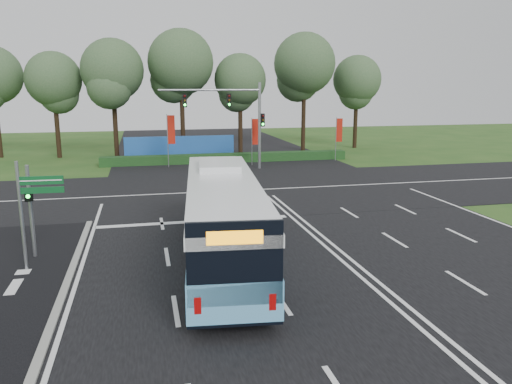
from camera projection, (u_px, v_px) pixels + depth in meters
The scene contains 14 objects.
ground at pixel (324, 246), 21.27m from camera, with size 120.00×120.00×0.00m, color #254C19.
road_main at pixel (324, 246), 21.27m from camera, with size 20.00×120.00×0.04m, color black.
road_cross at pixel (259, 190), 32.71m from camera, with size 120.00×14.00×0.05m, color black.
kerb_strip at pixel (63, 294), 16.20m from camera, with size 0.25×18.00×0.12m, color gray.
city_bus at pixel (223, 218), 18.91m from camera, with size 3.89×12.62×3.57m.
pedestrian_signal at pixel (30, 208), 19.39m from camera, with size 0.35×0.43×3.73m.
street_sign at pixel (30, 203), 17.96m from camera, with size 1.60×0.15×4.10m.
banner_flag_left at pixel (170, 133), 41.34m from camera, with size 0.66×0.07×4.44m.
banner_flag_mid at pixel (254, 134), 42.36m from camera, with size 0.60×0.12×4.08m.
banner_flag_right at pixel (339, 132), 45.11m from camera, with size 0.57×0.17×3.94m.
traffic_light_gantry at pixel (238, 112), 39.90m from camera, with size 8.41×0.28×7.00m.
hedge at pixel (227, 158), 44.56m from camera, with size 22.00×1.20×0.80m, color #133616.
blue_hoarding at pixel (180, 148), 45.92m from camera, with size 10.00×0.30×2.20m, color #1E54A7.
eucalyptus_row at pixel (189, 71), 48.48m from camera, with size 41.54×8.45×12.10m.
Camera 1 is at (-7.34, -19.18, 6.68)m, focal length 35.00 mm.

